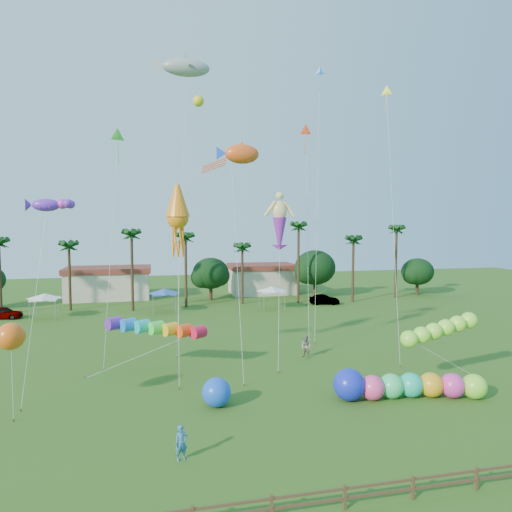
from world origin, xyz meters
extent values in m
plane|color=#285116|center=(0.00, 0.00, 0.00)|extent=(160.00, 160.00, 0.00)
cylinder|color=#3A2819|center=(-26.00, 40.00, 4.50)|extent=(0.36, 0.36, 9.00)
cylinder|color=#3A2819|center=(-18.00, 41.00, 4.25)|extent=(0.36, 0.36, 8.50)
cylinder|color=#3A2819|center=(-10.00, 39.00, 5.00)|extent=(0.36, 0.36, 10.00)
cylinder|color=#3A2819|center=(-3.00, 40.00, 4.75)|extent=(0.36, 0.36, 9.50)
cylinder|color=#3A2819|center=(5.00, 41.00, 4.00)|extent=(0.36, 0.36, 8.00)
cylinder|color=#3A2819|center=(13.00, 40.00, 5.50)|extent=(0.36, 0.36, 11.00)
cylinder|color=#3A2819|center=(21.00, 39.00, 4.50)|extent=(0.36, 0.36, 9.00)
cylinder|color=#3A2819|center=(29.00, 41.00, 5.25)|extent=(0.36, 0.36, 10.50)
sphere|color=#113814|center=(1.00, 45.00, 4.03)|extent=(5.46, 5.46, 5.46)
sphere|color=#113814|center=(17.00, 44.00, 4.65)|extent=(6.30, 6.30, 6.30)
sphere|color=#113814|center=(34.00, 43.00, 3.72)|extent=(5.04, 5.04, 5.04)
cube|color=beige|center=(-14.00, 50.00, 2.00)|extent=(12.00, 7.00, 4.00)
cube|color=beige|center=(10.00, 50.00, 2.00)|extent=(10.00, 7.00, 4.00)
pyramid|color=white|center=(-20.00, 36.00, 2.75)|extent=(3.00, 3.00, 0.60)
pyramid|color=blue|center=(-6.00, 37.00, 2.75)|extent=(3.00, 3.00, 0.60)
pyramid|color=white|center=(8.00, 36.00, 2.75)|extent=(3.00, 3.00, 0.60)
cube|color=brown|center=(-3.00, -6.00, 0.50)|extent=(0.12, 0.12, 1.00)
cube|color=brown|center=(0.00, -6.00, 0.50)|extent=(0.12, 0.12, 1.00)
cube|color=brown|center=(3.00, -6.00, 0.50)|extent=(0.12, 0.12, 1.00)
cube|color=brown|center=(6.00, -6.00, 0.50)|extent=(0.12, 0.12, 1.00)
cube|color=brown|center=(0.00, -6.00, 0.85)|extent=(36.00, 0.08, 0.10)
cube|color=brown|center=(0.00, -6.00, 0.45)|extent=(36.00, 0.08, 0.10)
imported|color=#4C4C54|center=(-24.96, 37.06, 0.74)|extent=(4.54, 2.31, 1.48)
imported|color=#4C4C54|center=(16.15, 37.80, 0.68)|extent=(4.34, 2.35, 1.36)
imported|color=teal|center=(-6.10, -0.75, 0.85)|extent=(0.71, 0.56, 1.70)
imported|color=gray|center=(5.25, 14.00, 0.94)|extent=(1.13, 1.16, 1.88)
sphere|color=#FF438C|center=(6.35, 4.15, 0.80)|extent=(1.60, 1.60, 1.60)
sphere|color=#34DE7C|center=(7.71, 4.16, 0.80)|extent=(1.60, 1.60, 1.60)
sphere|color=#1BBF9E|center=(9.04, 4.05, 0.80)|extent=(1.60, 1.60, 1.60)
sphere|color=#EEA218|center=(10.35, 3.78, 0.80)|extent=(1.60, 1.60, 1.60)
sphere|color=#E836A9|center=(11.64, 3.37, 0.80)|extent=(1.60, 1.60, 1.60)
sphere|color=#8DF536|center=(12.92, 2.91, 0.80)|extent=(1.60, 1.60, 1.60)
sphere|color=#1727D2|center=(4.86, 4.41, 1.02)|extent=(2.36, 2.36, 2.05)
sphere|color=blue|center=(-3.58, 5.28, 0.91)|extent=(1.82, 1.82, 1.82)
cylinder|color=red|center=(-5.85, 12.34, 3.07)|extent=(7.12, 3.86, 0.99)
cylinder|color=silver|center=(-8.16, 12.44, 1.53)|extent=(8.30, 0.21, 3.09)
cylinder|color=brown|center=(-12.31, 12.53, 0.08)|extent=(0.08, 0.08, 0.16)
ellipsoid|color=#98FF38|center=(9.98, 5.90, 3.34)|extent=(6.60, 2.64, 1.42)
cylinder|color=silver|center=(12.91, 5.95, 1.67)|extent=(5.88, 0.12, 3.36)
cylinder|color=brown|center=(15.85, 5.99, 0.08)|extent=(0.08, 0.08, 0.16)
sphere|color=#FF5E14|center=(-15.22, 5.72, 4.96)|extent=(1.60, 1.60, 1.55)
cylinder|color=silver|center=(-15.23, 5.71, 2.48)|extent=(0.05, 0.06, 4.96)
cylinder|color=brown|center=(-15.24, 5.70, 0.08)|extent=(0.08, 0.08, 0.16)
cylinder|color=silver|center=(2.51, 12.78, 5.62)|extent=(1.36, 4.51, 11.25)
cylinder|color=brown|center=(1.85, 10.54, 0.08)|extent=(0.08, 0.08, 0.16)
ellipsoid|color=#F2521A|center=(-0.32, 13.67, 16.84)|extent=(4.33, 2.76, 1.71)
cylinder|color=silver|center=(-0.77, 11.04, 8.42)|extent=(0.94, 5.28, 16.85)
cylinder|color=brown|center=(-1.23, 8.41, 0.08)|extent=(0.08, 0.08, 0.16)
ellipsoid|color=#91969E|center=(-4.03, 21.42, 25.76)|extent=(6.17, 3.86, 2.08)
cylinder|color=silver|center=(-4.76, 18.85, 12.88)|extent=(1.48, 5.17, 25.76)
cylinder|color=brown|center=(-5.49, 16.28, 0.08)|extent=(0.08, 0.08, 0.16)
cone|color=orange|center=(-5.41, 13.12, 11.77)|extent=(2.23, 2.23, 5.30)
cylinder|color=silver|center=(-5.55, 10.93, 5.88)|extent=(0.29, 4.41, 11.77)
cylinder|color=brown|center=(-5.68, 8.74, 0.08)|extent=(0.08, 0.08, 0.16)
ellipsoid|color=#722AD2|center=(-14.15, 10.50, 12.57)|extent=(3.41, 2.46, 1.19)
cylinder|color=silver|center=(-14.70, 8.83, 6.28)|extent=(1.13, 3.36, 12.57)
cylinder|color=brown|center=(-15.25, 7.17, 0.08)|extent=(0.08, 0.08, 0.16)
cone|color=#EB431A|center=(6.76, 18.88, 19.98)|extent=(1.30, 0.40, 1.28)
cylinder|color=silver|center=(6.42, 17.21, 9.99)|extent=(0.71, 3.37, 19.98)
cylinder|color=brown|center=(6.08, 15.54, 0.08)|extent=(0.08, 0.08, 0.16)
cone|color=#FDFD19|center=(12.34, 14.12, 22.59)|extent=(0.91, 0.84, 1.02)
cylinder|color=silver|center=(12.03, 12.01, 11.30)|extent=(0.66, 4.24, 22.59)
cylinder|color=brown|center=(11.71, 9.90, 0.08)|extent=(0.08, 0.08, 0.16)
cone|color=green|center=(-10.05, 18.47, 18.73)|extent=(1.37, 0.83, 1.38)
cylinder|color=silver|center=(-10.61, 16.28, 9.36)|extent=(1.15, 4.41, 18.74)
cylinder|color=brown|center=(-11.17, 14.09, 0.08)|extent=(0.08, 0.08, 0.16)
cone|color=blue|center=(9.31, 22.20, 26.57)|extent=(1.05, 0.72, 1.08)
cylinder|color=silver|center=(8.41, 20.13, 13.28)|extent=(1.83, 4.19, 26.57)
cylinder|color=brown|center=(7.51, 18.05, 0.08)|extent=(0.08, 0.08, 0.16)
camera|label=1|loc=(-7.25, -22.14, 11.30)|focal=32.00mm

